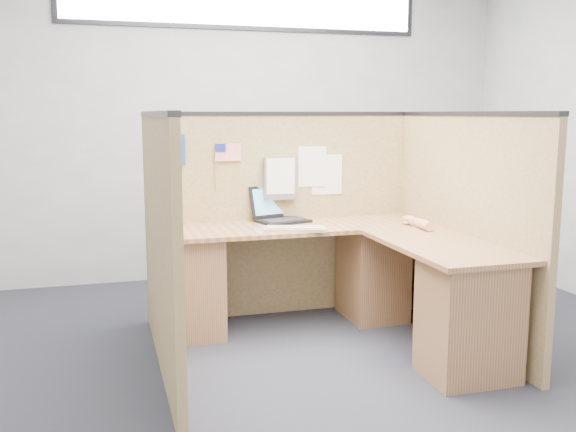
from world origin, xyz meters
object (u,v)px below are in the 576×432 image
object	(u,v)px
laptop	(280,212)
mouse	(409,222)
keyboard	(295,229)
l_desk	(339,283)

from	to	relation	value
laptop	mouse	size ratio (longest dim) A/B	4.38
keyboard	mouse	size ratio (longest dim) A/B	4.48
laptop	l_desk	bearing A→B (deg)	-86.19
laptop	keyboard	distance (m)	0.42
laptop	keyboard	size ratio (longest dim) A/B	0.98
l_desk	laptop	bearing A→B (deg)	111.10
l_desk	laptop	size ratio (longest dim) A/B	4.56
l_desk	laptop	world-z (taller)	laptop
mouse	l_desk	bearing A→B (deg)	-162.56
l_desk	mouse	world-z (taller)	mouse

